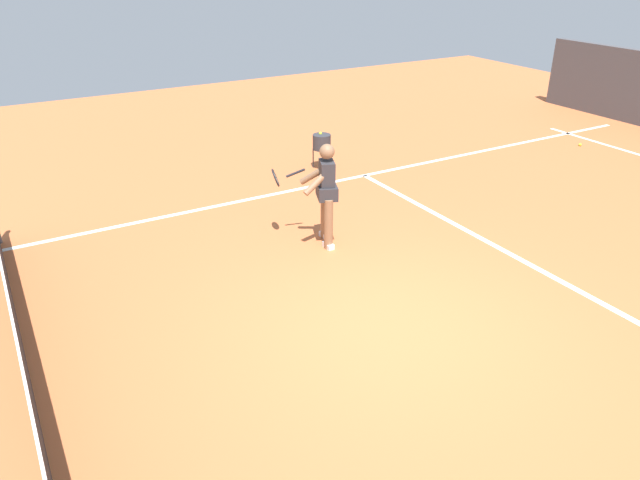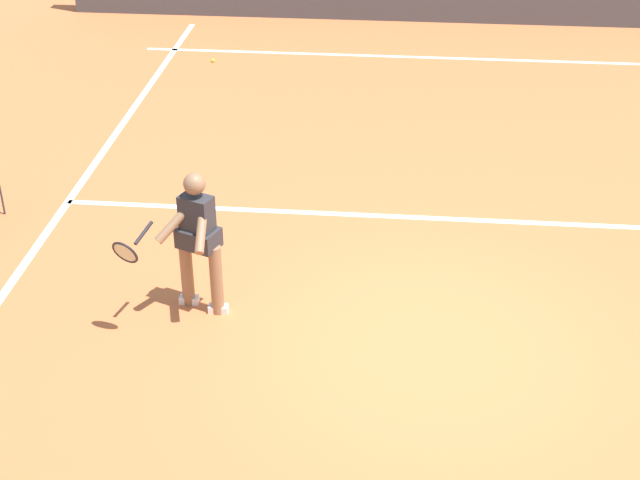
# 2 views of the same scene
# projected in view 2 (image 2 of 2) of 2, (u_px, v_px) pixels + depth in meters

# --- Properties ---
(ground_plane) EXTENTS (28.43, 28.43, 0.00)m
(ground_plane) POSITION_uv_depth(u_px,v_px,m) (424.00, 344.00, 9.08)
(ground_plane) COLOR #C66638
(baseline_marking) EXTENTS (9.91, 0.10, 0.01)m
(baseline_marking) POSITION_uv_depth(u_px,v_px,m) (423.00, 57.00, 16.33)
(baseline_marking) COLOR white
(baseline_marking) RESTS_ON ground
(service_line_marking) EXTENTS (8.91, 0.10, 0.01)m
(service_line_marking) POSITION_uv_depth(u_px,v_px,m) (423.00, 218.00, 11.29)
(service_line_marking) COLOR white
(service_line_marking) RESTS_ON ground
(tennis_player) EXTENTS (1.00, 0.86, 1.55)m
(tennis_player) POSITION_uv_depth(u_px,v_px,m) (196.00, 238.00, 9.19)
(tennis_player) COLOR #8C6647
(tennis_player) RESTS_ON ground
(tennis_ball_mid) EXTENTS (0.07, 0.07, 0.07)m
(tennis_ball_mid) POSITION_uv_depth(u_px,v_px,m) (213.00, 60.00, 16.11)
(tennis_ball_mid) COLOR #D1E533
(tennis_ball_mid) RESTS_ON ground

